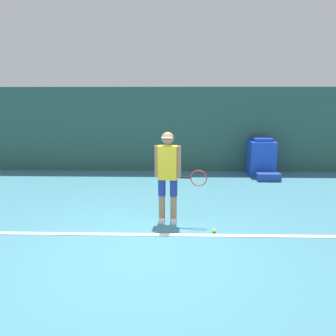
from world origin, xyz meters
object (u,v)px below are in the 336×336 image
object	(u,v)px
tennis_player	(168,173)
equipment_bag	(268,177)
tennis_ball	(214,231)
covered_chair	(261,157)

from	to	relation	value
tennis_player	equipment_bag	bearing A→B (deg)	55.49
tennis_player	tennis_ball	bearing A→B (deg)	-23.93
tennis_ball	covered_chair	distance (m)	4.76
tennis_player	equipment_bag	size ratio (longest dim) A/B	2.61
tennis_ball	tennis_player	bearing A→B (deg)	149.69
tennis_player	tennis_ball	size ratio (longest dim) A/B	24.94
tennis_ball	covered_chair	bearing A→B (deg)	66.86
tennis_player	equipment_bag	xyz separation A→B (m)	(2.72, 3.14, -0.84)
equipment_bag	tennis_ball	bearing A→B (deg)	-117.79
tennis_ball	covered_chair	size ratio (longest dim) A/B	0.06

